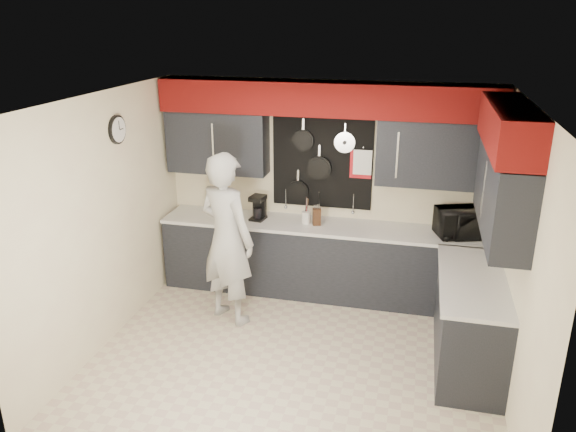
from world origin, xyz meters
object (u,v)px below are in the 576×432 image
(knife_block, at_px, (317,217))
(person, at_px, (227,239))
(microwave, at_px, (463,223))
(utensil_crock, at_px, (306,217))
(coffee_maker, at_px, (258,207))

(knife_block, xyz_separation_m, person, (-0.85, -0.82, -0.04))
(microwave, xyz_separation_m, utensil_crock, (-1.82, -0.00, -0.09))
(microwave, bearing_deg, utensil_crock, 161.32)
(microwave, bearing_deg, knife_block, 162.49)
(utensil_crock, bearing_deg, microwave, 0.11)
(knife_block, height_order, coffee_maker, coffee_maker)
(utensil_crock, relative_size, coffee_maker, 0.47)
(knife_block, relative_size, person, 0.10)
(microwave, xyz_separation_m, knife_block, (-1.68, -0.04, -0.06))
(knife_block, distance_m, utensil_crock, 0.14)
(knife_block, relative_size, coffee_maker, 0.67)
(utensil_crock, bearing_deg, knife_block, -14.11)
(coffee_maker, bearing_deg, person, -88.54)
(knife_block, xyz_separation_m, coffee_maker, (-0.74, 0.04, 0.06))
(microwave, relative_size, person, 0.30)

